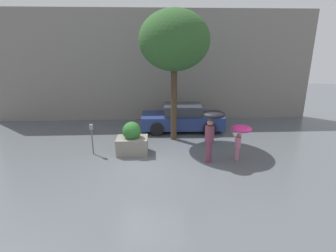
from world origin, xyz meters
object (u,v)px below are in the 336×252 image
(person_child, at_px, (241,132))
(planter_box, at_px, (132,140))
(parked_car_near, at_px, (182,118))
(parking_meter, at_px, (92,133))
(person_adult, at_px, (212,125))
(street_tree, at_px, (174,41))

(person_child, bearing_deg, planter_box, 162.90)
(parked_car_near, relative_size, parking_meter, 3.33)
(person_child, relative_size, parking_meter, 1.10)
(planter_box, height_order, person_adult, person_adult)
(person_adult, distance_m, person_child, 1.15)
(person_adult, relative_size, parked_car_near, 0.47)
(person_adult, xyz_separation_m, parking_meter, (-4.49, 0.93, -0.54))
(person_child, height_order, parked_car_near, person_child)
(person_child, relative_size, parked_car_near, 0.33)
(parked_car_near, bearing_deg, person_adult, -168.67)
(parked_car_near, xyz_separation_m, street_tree, (-0.53, -1.33, 3.69))
(planter_box, relative_size, person_adult, 0.67)
(planter_box, xyz_separation_m, parking_meter, (-1.55, -0.00, 0.34))
(person_adult, xyz_separation_m, person_child, (1.10, 0.08, -0.32))
(person_adult, height_order, person_child, person_adult)
(parked_car_near, relative_size, street_tree, 0.73)
(parked_car_near, distance_m, parking_meter, 4.82)
(parked_car_near, height_order, parking_meter, parked_car_near)
(person_adult, distance_m, parked_car_near, 3.98)
(person_adult, bearing_deg, street_tree, 87.80)
(person_adult, xyz_separation_m, street_tree, (-1.18, 2.51, 2.87))
(person_adult, bearing_deg, parking_meter, 140.89)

